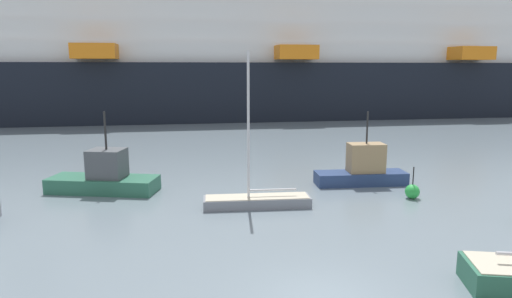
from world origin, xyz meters
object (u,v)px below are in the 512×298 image
at_px(cruise_ship, 195,55).
at_px(fishing_boat_1, 105,178).
at_px(channel_buoy_0, 367,165).
at_px(sailboat_0, 257,199).
at_px(fishing_boat_0, 363,170).
at_px(channel_buoy_1, 412,191).

bearing_deg(cruise_ship, fishing_boat_1, -99.29).
bearing_deg(channel_buoy_0, sailboat_0, -140.21).
relative_size(sailboat_0, fishing_boat_0, 1.41).
bearing_deg(cruise_ship, channel_buoy_0, -74.27).
distance_m(sailboat_0, fishing_boat_1, 8.78).
relative_size(sailboat_0, channel_buoy_1, 4.45).
xyz_separation_m(fishing_boat_1, channel_buoy_0, (16.26, 3.18, -0.46)).
relative_size(channel_buoy_0, cruise_ship, 0.01).
height_order(sailboat_0, cruise_ship, cruise_ship).
relative_size(fishing_boat_1, channel_buoy_1, 3.66).
distance_m(fishing_boat_0, channel_buoy_1, 3.51).
bearing_deg(channel_buoy_0, fishing_boat_0, -115.30).
xyz_separation_m(sailboat_0, fishing_boat_0, (6.68, 3.44, 0.47)).
height_order(sailboat_0, fishing_boat_1, sailboat_0).
relative_size(channel_buoy_0, channel_buoy_1, 0.81).
bearing_deg(cruise_ship, sailboat_0, -87.97).
bearing_deg(fishing_boat_1, fishing_boat_0, 12.65).
bearing_deg(cruise_ship, fishing_boat_0, -78.06).
height_order(fishing_boat_0, fishing_boat_1, fishing_boat_1).
xyz_separation_m(channel_buoy_1, cruise_ship, (-11.19, 42.05, 7.97)).
relative_size(fishing_boat_1, cruise_ship, 0.05).
bearing_deg(channel_buoy_1, fishing_boat_0, 116.08).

